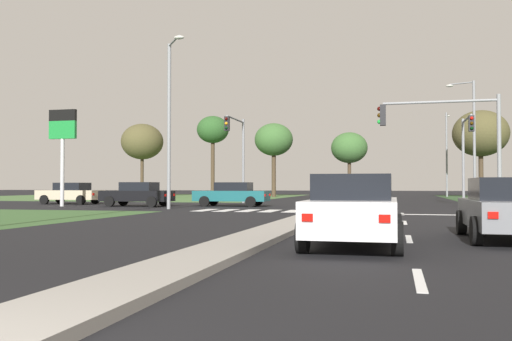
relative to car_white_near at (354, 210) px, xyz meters
The scene contains 35 objects.
ground_plane 20.90m from the car_white_near, 96.43° to the left, with size 200.00×200.00×0.00m, color black.
grass_verge_far_left 53.14m from the car_white_near, 121.60° to the left, with size 35.00×35.00×0.01m, color #476B38.
median_island_near 3.01m from the car_white_near, 143.13° to the left, with size 1.20×22.00×0.14m, color gray.
median_island_far 45.82m from the car_white_near, 92.93° to the left, with size 1.20×36.00×0.14m, color #ADA89E.
lane_dash_near 4.16m from the car_white_near, 73.50° to the right, with size 0.14×2.00×0.01m, color silver.
lane_dash_second 2.51m from the car_white_near, 60.84° to the left, with size 0.14×2.00×0.01m, color silver.
lane_dash_third 8.20m from the car_white_near, 81.82° to the left, with size 0.14×2.00×0.01m, color silver.
lane_dash_fourth 14.15m from the car_white_near, 85.29° to the left, with size 0.14×2.00×0.01m, color silver.
stop_bar_near 13.85m from the car_white_near, 83.94° to the left, with size 6.40×0.50×0.01m, color silver.
crosswalk_bar_near 17.86m from the car_white_near, 119.33° to the left, with size 0.70×2.80×0.01m, color silver.
crosswalk_bar_second 17.32m from the car_white_near, 116.01° to the left, with size 0.70×2.80×0.01m, color silver.
crosswalk_bar_third 16.85m from the car_white_near, 112.49° to the left, with size 0.70×2.80×0.01m, color silver.
crosswalk_bar_fourth 16.45m from the car_white_near, 108.78° to the left, with size 0.70×2.80×0.01m, color silver.
crosswalk_bar_fifth 16.11m from the car_white_near, 104.90° to the left, with size 0.70×2.80×0.01m, color silver.
crosswalk_bar_sixth 15.86m from the car_white_near, 100.88° to the left, with size 0.70×2.80×0.01m, color silver.
crosswalk_bar_seventh 15.68m from the car_white_near, 96.74° to the left, with size 0.70×2.80×0.01m, color silver.
crosswalk_bar_eighth 15.59m from the car_white_near, 92.54° to the left, with size 0.70×2.80×0.01m, color silver.
car_white_near is the anchor object (origin of this frame).
car_teal_second 22.98m from the car_white_near, 112.95° to the left, with size 4.60×1.95×1.48m.
car_black_third 24.33m from the car_white_near, 126.65° to the left, with size 4.37×1.98×1.49m.
car_grey_fourth 4.08m from the car_white_near, 33.27° to the left, with size 1.96×4.42×1.48m.
car_beige_fifth 30.47m from the car_white_near, 133.21° to the left, with size 4.38×2.05×1.47m.
traffic_signal_far_right 26.46m from the car_white_near, 78.45° to the left, with size 0.32×4.57×5.74m.
traffic_signal_far_left 27.90m from the car_white_near, 111.03° to the left, with size 0.32×4.44×6.15m.
traffic_signal_near_right 14.82m from the car_white_near, 77.00° to the left, with size 5.29×0.32×5.29m.
street_lamp_second 20.11m from the car_white_near, 124.17° to the left, with size 1.69×2.09×9.07m.
street_lamp_third 32.32m from the car_white_near, 78.61° to the left, with size 2.00×0.83×8.97m.
street_lamp_fourth 54.58m from the car_white_near, 83.13° to the left, with size 0.63×1.84×9.48m.
pedestrian_at_median 29.75m from the car_white_near, 94.19° to the left, with size 0.34×0.34×1.74m.
fuel_price_totem 26.71m from the car_white_near, 135.97° to the left, with size 1.80×0.24×5.96m.
treeline_near 53.59m from the car_white_near, 120.35° to the left, with size 4.75×4.75×8.25m.
treeline_second 49.74m from the car_white_near, 111.96° to the left, with size 3.49×3.49×8.85m.
treeline_third 50.74m from the car_white_near, 104.14° to the left, with size 4.29×4.29×8.23m.
treeline_fourth 49.49m from the car_white_near, 94.62° to the left, with size 3.93×3.93×7.05m.
treeline_fifth 49.74m from the car_white_near, 79.12° to the left, with size 5.55×5.55×8.94m.
Camera 1 is at (3.19, -2.69, 1.31)m, focal length 39.11 mm.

